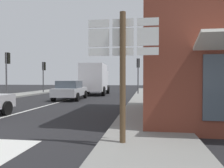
# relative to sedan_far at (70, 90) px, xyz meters

# --- Properties ---
(ground_plane) EXTENTS (80.00, 80.00, 0.00)m
(ground_plane) POSITION_rel_sedan_far_xyz_m (-0.17, -1.48, -0.76)
(ground_plane) COLOR #232326
(sidewalk_right) EXTENTS (2.43, 44.00, 0.14)m
(sidewalk_right) POSITION_rel_sedan_far_xyz_m (5.92, -3.48, -0.69)
(sidewalk_right) COLOR gray
(sidewalk_right) RESTS_ON ground
(lane_centre_stripe) EXTENTS (0.16, 12.00, 0.01)m
(lane_centre_stripe) POSITION_rel_sedan_far_xyz_m (-0.17, -5.48, -0.75)
(lane_centre_stripe) COLOR silver
(lane_centre_stripe) RESTS_ON ground
(sedan_far) EXTENTS (2.14, 4.28, 1.47)m
(sedan_far) POSITION_rel_sedan_far_xyz_m (0.00, 0.00, 0.00)
(sedan_far) COLOR #B7BABF
(sedan_far) RESTS_ON ground
(delivery_truck) EXTENTS (2.67, 5.09, 3.05)m
(delivery_truck) POSITION_rel_sedan_far_xyz_m (0.70, 5.43, 0.89)
(delivery_truck) COLOR silver
(delivery_truck) RESTS_ON ground
(route_sign_post) EXTENTS (1.66, 0.14, 3.20)m
(route_sign_post) POSITION_rel_sedan_far_xyz_m (5.27, -11.64, 1.24)
(route_sign_post) COLOR brown
(route_sign_post) RESTS_ON ground
(traffic_light_far_right) EXTENTS (0.30, 0.49, 3.64)m
(traffic_light_far_right) POSITION_rel_sedan_far_xyz_m (5.00, 6.12, 1.93)
(traffic_light_far_right) COLOR #47474C
(traffic_light_far_right) RESTS_ON ground
(traffic_light_near_left) EXTENTS (0.30, 0.49, 3.74)m
(traffic_light_near_left) POSITION_rel_sedan_far_xyz_m (-5.34, 0.14, 2.01)
(traffic_light_near_left) COLOR #47474C
(traffic_light_near_left) RESTS_ON ground
(traffic_light_far_left) EXTENTS (0.30, 0.49, 3.44)m
(traffic_light_far_left) POSITION_rel_sedan_far_xyz_m (-5.34, 6.82, 1.79)
(traffic_light_far_left) COLOR #47474C
(traffic_light_far_left) RESTS_ON ground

